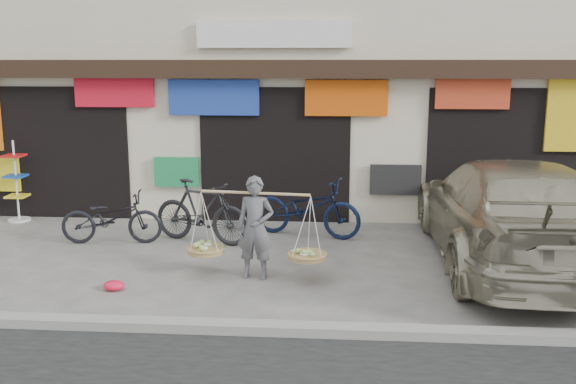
# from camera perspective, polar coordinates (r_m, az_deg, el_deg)

# --- Properties ---
(ground) EXTENTS (70.00, 70.00, 0.00)m
(ground) POSITION_cam_1_polar(r_m,az_deg,el_deg) (9.79, -3.10, -7.56)
(ground) COLOR gray
(ground) RESTS_ON ground
(kerb) EXTENTS (70.00, 0.25, 0.12)m
(kerb) POSITION_cam_1_polar(r_m,az_deg,el_deg) (7.92, -5.00, -11.87)
(kerb) COLOR gray
(kerb) RESTS_ON ground
(shophouse_block) EXTENTS (14.00, 6.32, 7.00)m
(shophouse_block) POSITION_cam_1_polar(r_m,az_deg,el_deg) (15.63, -0.16, 12.47)
(shophouse_block) COLOR beige
(shophouse_block) RESTS_ON ground
(street_vendor) EXTENTS (2.11, 0.74, 1.55)m
(street_vendor) POSITION_cam_1_polar(r_m,az_deg,el_deg) (9.55, -2.92, -3.58)
(street_vendor) COLOR #5C5B60
(street_vendor) RESTS_ON ground
(bike_0) EXTENTS (1.84, 0.80, 0.94)m
(bike_0) POSITION_cam_1_polar(r_m,az_deg,el_deg) (11.84, -15.41, -2.21)
(bike_0) COLOR black
(bike_0) RESTS_ON ground
(bike_1) EXTENTS (1.97, 1.14, 1.14)m
(bike_1) POSITION_cam_1_polar(r_m,az_deg,el_deg) (11.54, -7.70, -1.72)
(bike_1) COLOR black
(bike_1) RESTS_ON ground
(bike_2) EXTENTS (2.21, 1.28, 1.10)m
(bike_2) POSITION_cam_1_polar(r_m,az_deg,el_deg) (11.87, 1.65, -1.36)
(bike_2) COLOR #0E1734
(bike_2) RESTS_ON ground
(suv) EXTENTS (2.43, 5.90, 1.71)m
(suv) POSITION_cam_1_polar(r_m,az_deg,el_deg) (10.79, 19.11, -1.66)
(suv) COLOR #A79F86
(suv) RESTS_ON ground
(display_rack) EXTENTS (0.45, 0.45, 1.65)m
(display_rack) POSITION_cam_1_polar(r_m,az_deg,el_deg) (14.08, -22.97, 0.26)
(display_rack) COLOR silver
(display_rack) RESTS_ON ground
(red_bag) EXTENTS (0.31, 0.25, 0.14)m
(red_bag) POSITION_cam_1_polar(r_m,az_deg,el_deg) (9.55, -15.21, -8.02)
(red_bag) COLOR #F7173E
(red_bag) RESTS_ON ground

